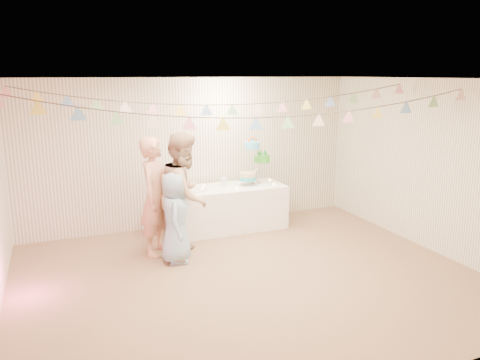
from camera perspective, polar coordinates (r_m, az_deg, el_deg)
name	(u,v)px	position (r m, az deg, el deg)	size (l,w,h in m)	color
floor	(249,277)	(6.39, 1.06, -11.77)	(6.00, 6.00, 0.00)	brown
ceiling	(250,79)	(5.81, 1.17, 12.24)	(6.00, 6.00, 0.00)	white
back_wall	(193,153)	(8.28, -5.73, 3.33)	(6.00, 6.00, 0.00)	white
front_wall	(373,249)	(3.89, 15.91, -8.14)	(6.00, 6.00, 0.00)	white
right_wall	(431,166)	(7.64, 22.28, 1.62)	(5.00, 5.00, 0.00)	white
table	(227,208)	(8.15, -1.64, -3.41)	(2.01, 0.81, 0.75)	white
cake_stand	(255,162)	(8.22, 1.80, 2.18)	(0.70, 0.41, 0.78)	silver
cake_bottom	(248,180)	(8.17, 1.00, -0.05)	(0.31, 0.31, 0.15)	#29B9BF
cake_middle	(262,162)	(8.38, 2.68, 2.15)	(0.27, 0.27, 0.22)	green
cake_top_tier	(252,149)	(8.13, 1.51, 3.76)	(0.25, 0.25, 0.19)	#4BB9EC
platter	(197,190)	(7.84, -5.25, -1.24)	(0.37, 0.37, 0.02)	white
posy	(224,182)	(8.08, -1.97, -0.25)	(0.14, 0.14, 0.16)	white
person_adult_a	(156,196)	(7.03, -10.25, -1.96)	(0.65, 0.43, 1.78)	tan
person_adult_b	(185,195)	(6.90, -6.75, -1.81)	(0.90, 0.70, 1.85)	tan
person_child	(176,217)	(6.74, -7.86, -4.52)	(0.65, 0.42, 1.32)	#8DACC7
bunting_back	(219,96)	(6.84, -2.54, 10.23)	(5.60, 1.10, 0.40)	pink
bunting_front	(256,103)	(5.64, 1.97, 9.37)	(5.60, 0.90, 0.36)	#72A5E5
tealight_0	(184,192)	(7.68, -6.86, -1.50)	(0.04, 0.04, 0.03)	#FFD88C
tealight_1	(204,186)	(8.11, -4.42, -0.67)	(0.04, 0.04, 0.03)	#FFD88C
tealight_2	(237,188)	(7.89, -0.41, -1.02)	(0.04, 0.04, 0.03)	#FFD88C
tealight_3	(241,182)	(8.38, 0.06, -0.20)	(0.04, 0.04, 0.03)	#FFD88C
tealight_4	(274,184)	(8.21, 4.16, -0.50)	(0.04, 0.04, 0.03)	#FFD88C
tealight_5	(270,180)	(8.53, 3.66, 0.02)	(0.04, 0.04, 0.03)	#FFD88C
tealight_6	(202,189)	(7.90, -4.63, -1.05)	(0.04, 0.04, 0.03)	#FFD88C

